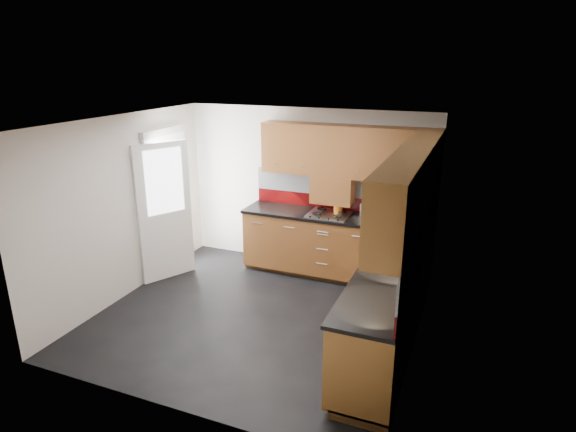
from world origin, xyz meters
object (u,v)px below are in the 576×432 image
at_px(gas_hob, 329,214).
at_px(toaster, 371,210).
at_px(food_processor, 396,247).
at_px(utensil_pot, 338,206).

distance_m(gas_hob, toaster, 0.59).
bearing_deg(food_processor, toaster, 113.02).
xyz_separation_m(gas_hob, toaster, (0.57, 0.16, 0.08)).
distance_m(gas_hob, food_processor, 1.69).
xyz_separation_m(utensil_pot, toaster, (0.47, 0.01, -0.01)).
height_order(gas_hob, utensil_pot, utensil_pot).
bearing_deg(utensil_pot, toaster, 1.37).
relative_size(utensil_pot, toaster, 1.57).
relative_size(gas_hob, toaster, 1.99).
height_order(utensil_pot, toaster, utensil_pot).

